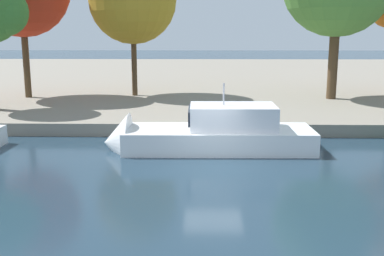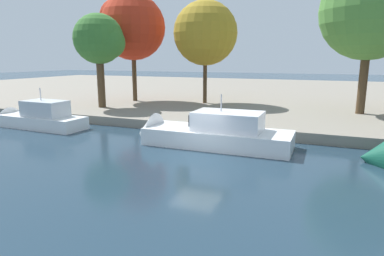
% 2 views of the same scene
% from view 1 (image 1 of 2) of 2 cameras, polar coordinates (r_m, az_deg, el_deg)
% --- Properties ---
extents(ground_plane, '(220.00, 220.00, 0.00)m').
position_cam_1_polar(ground_plane, '(19.89, 2.64, -4.55)').
color(ground_plane, '#1E3342').
extents(dock_promenade, '(120.00, 55.00, 0.70)m').
position_cam_1_polar(dock_promenade, '(52.10, 1.77, 6.09)').
color(dock_promenade, gray).
rests_on(dock_promenade, ground_plane).
extents(motor_yacht_1, '(9.90, 3.09, 4.26)m').
position_cam_1_polar(motor_yacht_1, '(22.27, 1.42, -1.13)').
color(motor_yacht_1, white).
rests_on(motor_yacht_1, ground_plane).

